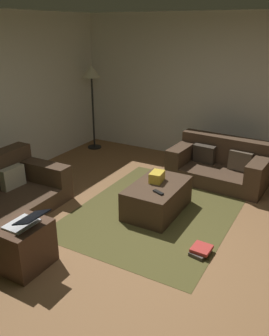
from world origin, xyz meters
name	(u,v)px	position (x,y,z in m)	size (l,w,h in m)	color
ground_plane	(160,249)	(0.00, 0.00, 0.00)	(6.40, 6.40, 0.00)	brown
corner_partition	(241,92)	(3.14, 0.00, 1.30)	(0.12, 6.40, 2.60)	silver
couch_right	(221,165)	(2.24, -0.01, 0.27)	(0.95, 1.56, 0.68)	#473323
ottoman	(157,198)	(0.79, 0.42, 0.20)	(0.99, 0.62, 0.40)	#473323
gift_box	(157,177)	(0.87, 0.47, 0.47)	(0.24, 0.16, 0.14)	gold
tv_remote	(158,192)	(0.55, 0.30, 0.41)	(0.05, 0.16, 0.02)	black
side_table	(25,246)	(-0.96, 1.10, 0.25)	(0.52, 0.44, 0.50)	#4C3323
laptop	(25,221)	(-0.96, 1.04, 0.56)	(0.32, 0.40, 0.18)	silver
book_stack	(201,251)	(0.15, -0.44, 0.04)	(0.26, 0.22, 0.08)	#4C423D
corner_lamp	(91,78)	(2.58, 2.75, 1.43)	(0.36, 0.36, 1.67)	black
area_rug	(157,211)	(0.79, 0.42, 0.00)	(2.60, 2.00, 0.01)	#4D4721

